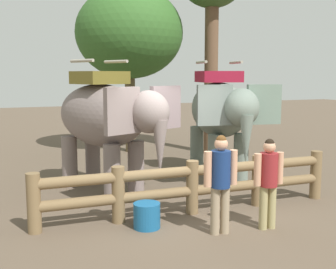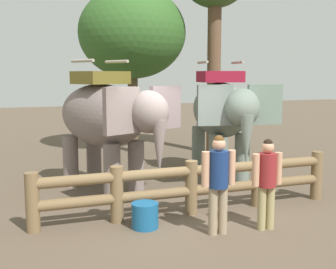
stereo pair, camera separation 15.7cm
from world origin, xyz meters
name	(u,v)px [view 1 (the left image)]	position (x,y,z in m)	size (l,w,h in m)	color
ground_plane	(195,216)	(0.00, 0.00, 0.00)	(60.00, 60.00, 0.00)	brown
log_fence	(192,183)	(0.00, 0.16, 0.60)	(6.16, 0.37, 1.05)	brown
elephant_near_left	(107,119)	(-1.14, 2.31, 1.71)	(2.66, 3.60, 3.04)	gray
elephant_center	(221,113)	(1.97, 2.60, 1.71)	(2.13, 3.63, 3.05)	slate
tourist_woman_in_black	(221,177)	(-0.03, -1.01, 0.99)	(0.60, 0.35, 1.71)	gray
tourist_man_in_blue	(268,177)	(0.86, -1.11, 0.93)	(0.57, 0.33, 1.61)	tan
tree_back_center	(129,33)	(0.92, 7.19, 4.08)	(3.66, 3.66, 5.66)	brown
feed_bucket	(147,216)	(-1.09, -0.28, 0.23)	(0.48, 0.48, 0.45)	#19598C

